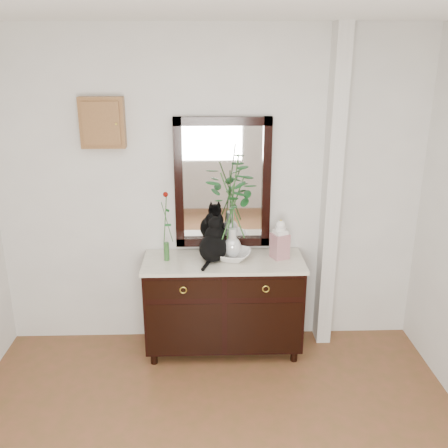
{
  "coord_description": "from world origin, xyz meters",
  "views": [
    {
      "loc": [
        -0.02,
        -2.07,
        2.47
      ],
      "look_at": [
        0.1,
        1.63,
        1.2
      ],
      "focal_mm": 40.0,
      "sensor_mm": 36.0,
      "label": 1
    }
  ],
  "objects_px": {
    "lotus_bowl": "(232,255)",
    "ginger_jar": "(280,239)",
    "sideboard": "(224,301)",
    "cat": "(213,239)"
  },
  "relations": [
    {
      "from": "lotus_bowl",
      "to": "ginger_jar",
      "type": "bearing_deg",
      "value": 2.98
    },
    {
      "from": "sideboard",
      "to": "ginger_jar",
      "type": "xyz_separation_m",
      "value": [
        0.47,
        0.04,
        0.55
      ]
    },
    {
      "from": "lotus_bowl",
      "to": "cat",
      "type": "bearing_deg",
      "value": -175.38
    },
    {
      "from": "sideboard",
      "to": "ginger_jar",
      "type": "relative_size",
      "value": 3.92
    },
    {
      "from": "sideboard",
      "to": "ginger_jar",
      "type": "distance_m",
      "value": 0.72
    },
    {
      "from": "lotus_bowl",
      "to": "ginger_jar",
      "type": "relative_size",
      "value": 0.89
    },
    {
      "from": "sideboard",
      "to": "lotus_bowl",
      "type": "relative_size",
      "value": 4.4
    },
    {
      "from": "ginger_jar",
      "to": "lotus_bowl",
      "type": "bearing_deg",
      "value": -177.02
    },
    {
      "from": "sideboard",
      "to": "ginger_jar",
      "type": "height_order",
      "value": "ginger_jar"
    },
    {
      "from": "cat",
      "to": "ginger_jar",
      "type": "bearing_deg",
      "value": 19.92
    }
  ]
}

